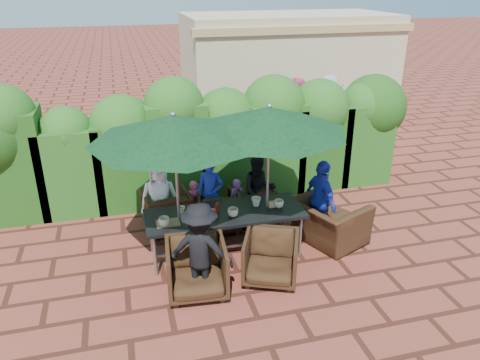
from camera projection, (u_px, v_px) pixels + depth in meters
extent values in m
plane|color=brown|center=(229.00, 253.00, 7.72)|extent=(80.00, 80.00, 0.00)
cube|color=black|center=(225.00, 214.00, 7.43)|extent=(2.52, 0.90, 0.05)
cube|color=gray|center=(226.00, 246.00, 7.67)|extent=(2.32, 0.05, 0.05)
cylinder|color=gray|center=(155.00, 256.00, 7.00)|extent=(0.05, 0.05, 0.70)
cylinder|color=gray|center=(151.00, 233.00, 7.62)|extent=(0.05, 0.05, 0.70)
cylinder|color=gray|center=(300.00, 236.00, 7.54)|extent=(0.05, 0.05, 0.70)
cylinder|color=gray|center=(286.00, 216.00, 8.16)|extent=(0.05, 0.05, 0.70)
cylinder|color=gray|center=(182.00, 260.00, 7.50)|extent=(0.44, 0.44, 0.03)
cylinder|color=gray|center=(178.00, 193.00, 7.02)|extent=(0.04, 0.04, 2.40)
cone|color=black|center=(174.00, 128.00, 6.61)|extent=(2.49, 2.49, 0.38)
sphere|color=gray|center=(173.00, 114.00, 6.53)|extent=(0.08, 0.08, 0.08)
cylinder|color=gray|center=(266.00, 245.00, 7.90)|extent=(0.44, 0.44, 0.03)
cylinder|color=gray|center=(268.00, 181.00, 7.43)|extent=(0.04, 0.04, 2.40)
cone|color=black|center=(269.00, 119.00, 7.02)|extent=(2.44, 2.44, 0.38)
sphere|color=gray|center=(269.00, 106.00, 6.94)|extent=(0.08, 0.08, 0.08)
imported|color=black|center=(167.00, 209.00, 8.31)|extent=(0.86, 0.82, 0.80)
imported|color=black|center=(219.00, 207.00, 8.38)|extent=(0.86, 0.82, 0.78)
imported|color=black|center=(252.00, 202.00, 8.66)|extent=(0.83, 0.80, 0.71)
imported|color=black|center=(197.00, 266.00, 6.61)|extent=(0.90, 0.85, 0.86)
imported|color=black|center=(271.00, 256.00, 6.90)|extent=(1.01, 0.98, 0.81)
imported|color=black|center=(329.00, 215.00, 7.88)|extent=(1.12, 1.32, 0.98)
imported|color=white|center=(160.00, 197.00, 8.11)|extent=(0.71, 0.48, 1.34)
imported|color=#2233B9|center=(210.00, 194.00, 8.25)|extent=(0.58, 0.52, 1.31)
imported|color=black|center=(259.00, 190.00, 8.44)|extent=(0.66, 0.45, 1.29)
imported|color=black|center=(200.00, 250.00, 6.49)|extent=(1.00, 0.75, 1.42)
imported|color=#2233B9|center=(321.00, 200.00, 7.91)|extent=(0.54, 0.89, 1.42)
imported|color=#D34A7C|center=(195.00, 204.00, 8.38)|extent=(0.33, 0.28, 0.88)
imported|color=#A651B1|center=(238.00, 202.00, 8.51)|extent=(0.34, 0.29, 0.86)
imported|color=#248529|center=(258.00, 121.00, 11.56)|extent=(1.75, 1.42, 1.81)
imported|color=#D34A7C|center=(294.00, 115.00, 11.87)|extent=(0.99, 0.70, 1.90)
imported|color=gray|center=(327.00, 112.00, 12.13)|extent=(1.34, 1.10, 1.91)
imported|color=beige|center=(164.00, 222.00, 7.00)|extent=(0.17, 0.17, 0.14)
imported|color=beige|center=(181.00, 210.00, 7.37)|extent=(0.12, 0.12, 0.12)
imported|color=beige|center=(233.00, 212.00, 7.28)|extent=(0.17, 0.17, 0.13)
imported|color=beige|center=(256.00, 202.00, 7.61)|extent=(0.16, 0.16, 0.15)
imported|color=beige|center=(279.00, 204.00, 7.57)|extent=(0.16, 0.16, 0.13)
cylinder|color=#B20C0A|center=(217.00, 209.00, 7.35)|extent=(0.04, 0.04, 0.17)
cylinder|color=#4C230C|center=(218.00, 207.00, 7.40)|extent=(0.04, 0.04, 0.17)
cube|color=#916746|center=(168.00, 223.00, 7.09)|extent=(0.35, 0.25, 0.02)
cube|color=tan|center=(211.00, 212.00, 7.32)|extent=(0.12, 0.06, 0.10)
cube|color=tan|center=(272.00, 204.00, 7.58)|extent=(0.12, 0.06, 0.10)
cube|color=#173B10|center=(13.00, 165.00, 8.53)|extent=(1.15, 0.95, 2.04)
sphere|color=#173B10|center=(3.00, 116.00, 8.16)|extent=(1.14, 1.14, 1.14)
cube|color=#173B10|center=(72.00, 169.00, 8.84)|extent=(1.15, 0.95, 1.67)
sphere|color=#173B10|center=(66.00, 132.00, 8.55)|extent=(0.97, 0.97, 0.97)
cube|color=#173B10|center=(126.00, 164.00, 9.07)|extent=(1.15, 0.95, 1.71)
sphere|color=#173B10|center=(122.00, 126.00, 8.77)|extent=(1.20, 1.20, 1.20)
cube|color=#173B10|center=(177.00, 152.00, 9.24)|extent=(1.15, 0.95, 2.02)
sphere|color=#173B10|center=(174.00, 107.00, 8.87)|extent=(1.15, 1.15, 1.15)
cube|color=#173B10|center=(226.00, 154.00, 9.53)|extent=(1.15, 0.95, 1.71)
sphere|color=#173B10|center=(225.00, 119.00, 9.23)|extent=(1.22, 1.22, 1.22)
cube|color=#173B10|center=(273.00, 146.00, 9.73)|extent=(1.15, 0.95, 1.88)
sphere|color=#173B10|center=(274.00, 107.00, 9.39)|extent=(1.28, 1.28, 1.28)
cube|color=#173B10|center=(317.00, 145.00, 9.99)|extent=(1.15, 0.95, 1.77)
sphere|color=#173B10|center=(319.00, 109.00, 9.68)|extent=(1.25, 1.25, 1.25)
cube|color=#173B10|center=(359.00, 141.00, 10.23)|extent=(1.15, 0.95, 1.75)
sphere|color=#173B10|center=(363.00, 107.00, 9.91)|extent=(1.03, 1.03, 1.03)
sphere|color=#173B10|center=(373.00, 107.00, 10.09)|extent=(1.40, 1.40, 1.40)
cube|color=tan|center=(287.00, 70.00, 14.10)|extent=(6.00, 3.00, 3.20)
cube|color=tan|center=(308.00, 30.00, 12.29)|extent=(6.20, 0.25, 0.20)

